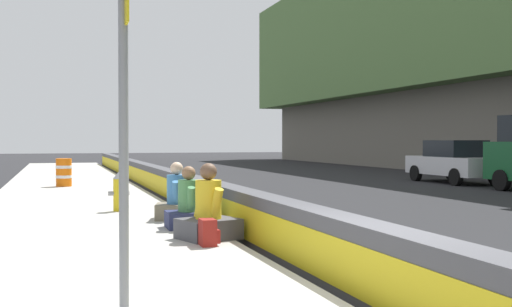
{
  "coord_description": "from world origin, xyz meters",
  "views": [
    {
      "loc": [
        -5.78,
        3.14,
        1.72
      ],
      "look_at": [
        8.21,
        -1.26,
        1.41
      ],
      "focal_mm": 44.78,
      "sensor_mm": 36.0,
      "label": 1
    }
  ],
  "objects_px": {
    "backpack": "(208,233)",
    "construction_barrel": "(64,172)",
    "route_sign_post": "(124,86)",
    "seated_person_rear": "(177,201)",
    "seated_person_foreground": "(208,215)",
    "fire_hydrant": "(119,191)",
    "seated_person_middle": "(189,209)",
    "parked_car_fourth": "(454,161)"
  },
  "relations": [
    {
      "from": "backpack",
      "to": "construction_barrel",
      "type": "distance_m",
      "value": 13.52
    },
    {
      "from": "route_sign_post",
      "to": "seated_person_rear",
      "type": "height_order",
      "value": "route_sign_post"
    },
    {
      "from": "seated_person_foreground",
      "to": "backpack",
      "type": "relative_size",
      "value": 3.03
    },
    {
      "from": "fire_hydrant",
      "to": "seated_person_middle",
      "type": "height_order",
      "value": "seated_person_middle"
    },
    {
      "from": "fire_hydrant",
      "to": "seated_person_foreground",
      "type": "relative_size",
      "value": 0.73
    },
    {
      "from": "route_sign_post",
      "to": "fire_hydrant",
      "type": "xyz_separation_m",
      "value": [
        8.46,
        -0.73,
        -1.62
      ]
    },
    {
      "from": "seated_person_middle",
      "to": "seated_person_rear",
      "type": "relative_size",
      "value": 0.97
    },
    {
      "from": "route_sign_post",
      "to": "backpack",
      "type": "relative_size",
      "value": 9.0
    },
    {
      "from": "seated_person_rear",
      "to": "construction_barrel",
      "type": "bearing_deg",
      "value": 11.48
    },
    {
      "from": "seated_person_foreground",
      "to": "seated_person_rear",
      "type": "height_order",
      "value": "seated_person_foreground"
    },
    {
      "from": "seated_person_foreground",
      "to": "construction_barrel",
      "type": "relative_size",
      "value": 1.28
    },
    {
      "from": "route_sign_post",
      "to": "seated_person_foreground",
      "type": "bearing_deg",
      "value": -23.34
    },
    {
      "from": "route_sign_post",
      "to": "construction_barrel",
      "type": "relative_size",
      "value": 3.79
    },
    {
      "from": "seated_person_middle",
      "to": "seated_person_rear",
      "type": "bearing_deg",
      "value": -1.07
    },
    {
      "from": "seated_person_foreground",
      "to": "backpack",
      "type": "bearing_deg",
      "value": 166.76
    },
    {
      "from": "construction_barrel",
      "to": "parked_car_fourth",
      "type": "distance_m",
      "value": 14.99
    },
    {
      "from": "seated_person_rear",
      "to": "backpack",
      "type": "height_order",
      "value": "seated_person_rear"
    },
    {
      "from": "seated_person_rear",
      "to": "construction_barrel",
      "type": "distance_m",
      "value": 10.27
    },
    {
      "from": "route_sign_post",
      "to": "backpack",
      "type": "height_order",
      "value": "route_sign_post"
    },
    {
      "from": "construction_barrel",
      "to": "parked_car_fourth",
      "type": "height_order",
      "value": "parked_car_fourth"
    },
    {
      "from": "seated_person_rear",
      "to": "construction_barrel",
      "type": "height_order",
      "value": "seated_person_rear"
    },
    {
      "from": "fire_hydrant",
      "to": "construction_barrel",
      "type": "distance_m",
      "value": 8.34
    },
    {
      "from": "fire_hydrant",
      "to": "seated_person_middle",
      "type": "distance_m",
      "value": 3.26
    },
    {
      "from": "parked_car_fourth",
      "to": "seated_person_middle",
      "type": "bearing_deg",
      "value": 129.58
    },
    {
      "from": "seated_person_foreground",
      "to": "seated_person_rear",
      "type": "distance_m",
      "value": 2.68
    },
    {
      "from": "route_sign_post",
      "to": "seated_person_foreground",
      "type": "relative_size",
      "value": 2.97
    },
    {
      "from": "seated_person_foreground",
      "to": "parked_car_fourth",
      "type": "relative_size",
      "value": 0.27
    },
    {
      "from": "seated_person_foreground",
      "to": "seated_person_middle",
      "type": "relative_size",
      "value": 1.09
    },
    {
      "from": "fire_hydrant",
      "to": "seated_person_middle",
      "type": "relative_size",
      "value": 0.79
    },
    {
      "from": "construction_barrel",
      "to": "parked_car_fourth",
      "type": "bearing_deg",
      "value": -92.61
    },
    {
      "from": "seated_person_rear",
      "to": "parked_car_fourth",
      "type": "height_order",
      "value": "parked_car_fourth"
    },
    {
      "from": "construction_barrel",
      "to": "route_sign_post",
      "type": "bearing_deg",
      "value": -178.82
    },
    {
      "from": "fire_hydrant",
      "to": "construction_barrel",
      "type": "bearing_deg",
      "value": 7.4
    },
    {
      "from": "seated_person_foreground",
      "to": "parked_car_fourth",
      "type": "distance_m",
      "value": 17.66
    },
    {
      "from": "backpack",
      "to": "parked_car_fourth",
      "type": "xyz_separation_m",
      "value": [
        12.7,
        -13.06,
        0.53
      ]
    },
    {
      "from": "route_sign_post",
      "to": "construction_barrel",
      "type": "distance_m",
      "value": 16.8
    },
    {
      "from": "seated_person_foreground",
      "to": "backpack",
      "type": "distance_m",
      "value": 0.69
    },
    {
      "from": "route_sign_post",
      "to": "parked_car_fourth",
      "type": "bearing_deg",
      "value": -42.35
    },
    {
      "from": "backpack",
      "to": "parked_car_fourth",
      "type": "bearing_deg",
      "value": -45.79
    },
    {
      "from": "route_sign_post",
      "to": "seated_person_rear",
      "type": "xyz_separation_m",
      "value": [
        6.66,
        -1.7,
        -1.71
      ]
    },
    {
      "from": "fire_hydrant",
      "to": "backpack",
      "type": "xyz_separation_m",
      "value": [
        -5.12,
        -0.84,
        -0.25
      ]
    },
    {
      "from": "seated_person_foreground",
      "to": "parked_car_fourth",
      "type": "xyz_separation_m",
      "value": [
        12.06,
        -12.9,
        0.34
      ]
    }
  ]
}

